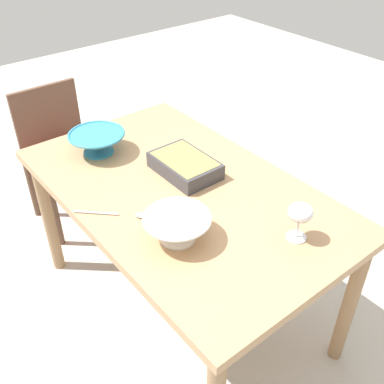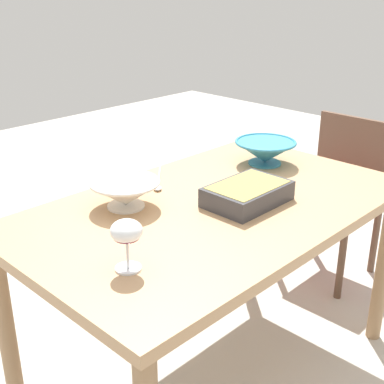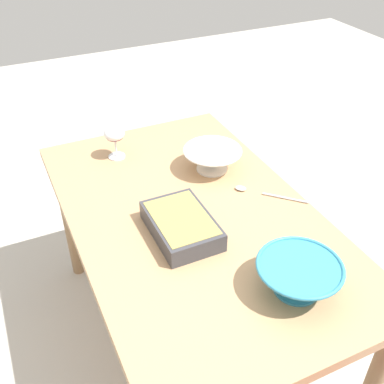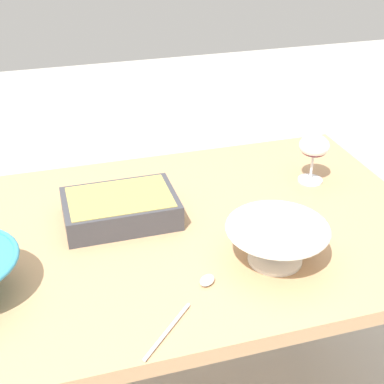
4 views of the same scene
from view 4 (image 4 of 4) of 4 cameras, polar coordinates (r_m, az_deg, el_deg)
name	(u,v)px [view 4 (image 4 of 4)]	position (r m, az deg, el deg)	size (l,w,h in m)	color
dining_table	(158,257)	(1.49, -3.51, -6.77)	(1.44, 0.87, 0.74)	tan
wine_glass	(314,148)	(1.66, 12.51, 4.43)	(0.09, 0.09, 0.15)	white
casserole_dish	(120,207)	(1.47, -7.43, -1.54)	(0.30, 0.20, 0.07)	#38383D
mixing_bowl	(276,242)	(1.32, 8.73, -5.10)	(0.25, 0.25, 0.10)	white
serving_spoon	(193,298)	(1.22, 0.12, -10.92)	(0.22, 0.22, 0.01)	silver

